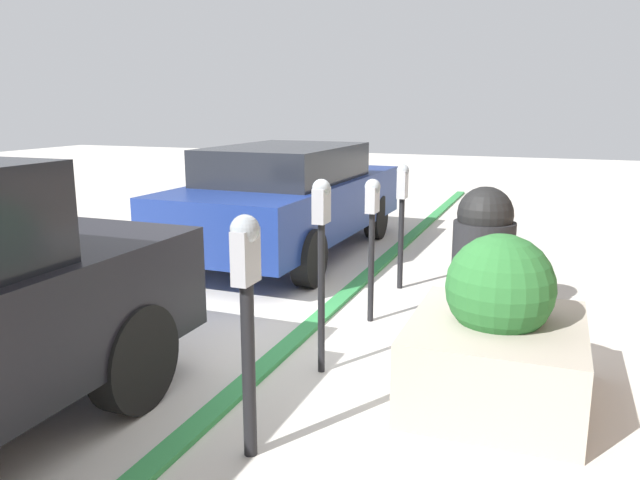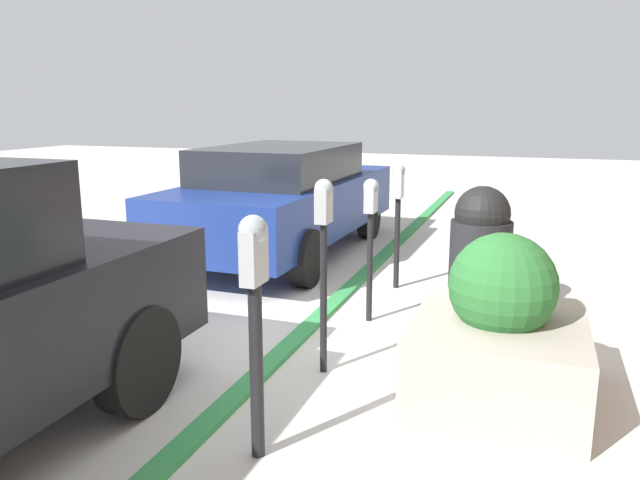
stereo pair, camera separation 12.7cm
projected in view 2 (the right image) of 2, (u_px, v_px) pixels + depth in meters
ground_plane at (308, 338)px, 5.38m from camera, size 40.00×40.00×0.00m
curb_strip at (300, 335)px, 5.40m from camera, size 19.00×0.16×0.04m
parking_meter_nearest at (255, 296)px, 3.39m from camera, size 0.19×0.16×1.41m
parking_meter_second at (324, 234)px, 4.49m from camera, size 0.16×0.13×1.46m
parking_meter_middle at (371, 218)px, 5.62m from camera, size 0.17×0.14×1.33m
parking_meter_fourth at (398, 202)px, 6.66m from camera, size 0.16×0.13×1.36m
planter_box at (499, 337)px, 4.21m from camera, size 1.32×1.12×1.15m
parked_car_middle at (284, 197)px, 8.21m from camera, size 4.40×1.82×1.45m
trash_bin at (480, 251)px, 5.88m from camera, size 0.57×0.57×1.24m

